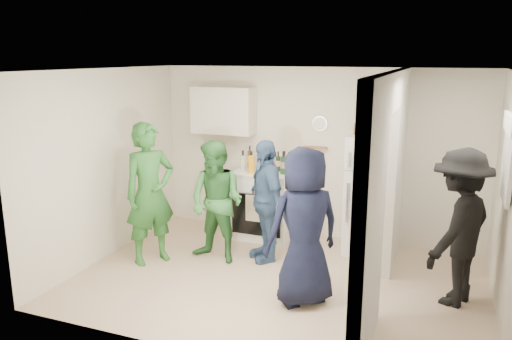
# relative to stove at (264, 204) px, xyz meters

# --- Properties ---
(floor) EXTENTS (4.80, 4.80, 0.00)m
(floor) POSITION_rel_stove_xyz_m (0.68, -1.37, -0.51)
(floor) COLOR tan
(floor) RESTS_ON ground
(wall_back) EXTENTS (4.80, 0.00, 4.80)m
(wall_back) POSITION_rel_stove_xyz_m (0.68, 0.33, 0.74)
(wall_back) COLOR silver
(wall_back) RESTS_ON floor
(wall_front) EXTENTS (4.80, 0.00, 4.80)m
(wall_front) POSITION_rel_stove_xyz_m (0.68, -3.07, 0.74)
(wall_front) COLOR silver
(wall_front) RESTS_ON floor
(wall_left) EXTENTS (0.00, 3.40, 3.40)m
(wall_left) POSITION_rel_stove_xyz_m (-1.72, -1.37, 0.74)
(wall_left) COLOR silver
(wall_left) RESTS_ON floor
(wall_right) EXTENTS (0.00, 3.40, 3.40)m
(wall_right) POSITION_rel_stove_xyz_m (3.08, -1.37, 0.74)
(wall_right) COLOR silver
(wall_right) RESTS_ON floor
(ceiling) EXTENTS (4.80, 4.80, 0.00)m
(ceiling) POSITION_rel_stove_xyz_m (0.68, -1.37, 1.99)
(ceiling) COLOR white
(ceiling) RESTS_ON wall_back
(partition_pier_back) EXTENTS (0.12, 1.20, 2.50)m
(partition_pier_back) POSITION_rel_stove_xyz_m (1.88, -0.27, 0.74)
(partition_pier_back) COLOR silver
(partition_pier_back) RESTS_ON floor
(partition_pier_front) EXTENTS (0.12, 1.20, 2.50)m
(partition_pier_front) POSITION_rel_stove_xyz_m (1.88, -2.47, 0.74)
(partition_pier_front) COLOR silver
(partition_pier_front) RESTS_ON floor
(partition_header) EXTENTS (0.12, 1.00, 0.40)m
(partition_header) POSITION_rel_stove_xyz_m (1.88, -1.37, 1.79)
(partition_header) COLOR silver
(partition_header) RESTS_ON partition_pier_back
(stove) EXTENTS (0.85, 0.71, 1.01)m
(stove) POSITION_rel_stove_xyz_m (0.00, 0.00, 0.00)
(stove) COLOR white
(stove) RESTS_ON floor
(upper_cabinet) EXTENTS (0.95, 0.34, 0.70)m
(upper_cabinet) POSITION_rel_stove_xyz_m (-0.72, 0.15, 1.34)
(upper_cabinet) COLOR silver
(upper_cabinet) RESTS_ON wall_back
(fridge) EXTENTS (0.67, 0.65, 1.63)m
(fridge) POSITION_rel_stove_xyz_m (1.57, -0.03, 0.31)
(fridge) COLOR white
(fridge) RESTS_ON floor
(wicker_basket) EXTENTS (0.35, 0.25, 0.15)m
(wicker_basket) POSITION_rel_stove_xyz_m (1.47, 0.02, 1.20)
(wicker_basket) COLOR brown
(wicker_basket) RESTS_ON fridge
(blue_bowl) EXTENTS (0.24, 0.24, 0.11)m
(blue_bowl) POSITION_rel_stove_xyz_m (1.47, 0.02, 1.33)
(blue_bowl) COLOR navy
(blue_bowl) RESTS_ON wicker_basket
(yellow_cup_stack_top) EXTENTS (0.09, 0.09, 0.25)m
(yellow_cup_stack_top) POSITION_rel_stove_xyz_m (1.79, -0.13, 1.25)
(yellow_cup_stack_top) COLOR #EAAF13
(yellow_cup_stack_top) RESTS_ON fridge
(wall_clock) EXTENTS (0.22, 0.02, 0.22)m
(wall_clock) POSITION_rel_stove_xyz_m (0.73, 0.31, 1.19)
(wall_clock) COLOR white
(wall_clock) RESTS_ON wall_back
(spice_shelf) EXTENTS (0.35, 0.08, 0.03)m
(spice_shelf) POSITION_rel_stove_xyz_m (0.68, 0.28, 0.84)
(spice_shelf) COLOR olive
(spice_shelf) RESTS_ON wall_back
(nook_window) EXTENTS (0.03, 0.70, 0.80)m
(nook_window) POSITION_rel_stove_xyz_m (3.06, -1.17, 1.14)
(nook_window) COLOR black
(nook_window) RESTS_ON wall_right
(nook_window_frame) EXTENTS (0.04, 0.76, 0.86)m
(nook_window_frame) POSITION_rel_stove_xyz_m (3.04, -1.17, 1.14)
(nook_window_frame) COLOR white
(nook_window_frame) RESTS_ON wall_right
(nook_valance) EXTENTS (0.04, 0.82, 0.18)m
(nook_valance) POSITION_rel_stove_xyz_m (3.02, -1.17, 1.49)
(nook_valance) COLOR white
(nook_valance) RESTS_ON wall_right
(yellow_cup_stack_stove) EXTENTS (0.09, 0.09, 0.25)m
(yellow_cup_stack_stove) POSITION_rel_stove_xyz_m (-0.12, -0.22, 0.63)
(yellow_cup_stack_stove) COLOR orange
(yellow_cup_stack_stove) RESTS_ON stove
(red_cup) EXTENTS (0.09, 0.09, 0.12)m
(red_cup) POSITION_rel_stove_xyz_m (0.22, -0.20, 0.57)
(red_cup) COLOR #C5390D
(red_cup) RESTS_ON stove
(person_green_left) EXTENTS (0.74, 0.80, 1.84)m
(person_green_left) POSITION_rel_stove_xyz_m (-1.06, -1.40, 0.42)
(person_green_left) COLOR #2C6829
(person_green_left) RESTS_ON floor
(person_green_center) EXTENTS (0.86, 0.72, 1.60)m
(person_green_center) POSITION_rel_stove_xyz_m (-0.27, -1.07, 0.29)
(person_green_center) COLOR #327237
(person_green_center) RESTS_ON floor
(person_denim) EXTENTS (0.92, 0.97, 1.62)m
(person_denim) POSITION_rel_stove_xyz_m (0.31, -0.80, 0.30)
(person_denim) COLOR #3A567F
(person_denim) RESTS_ON floor
(person_navy) EXTENTS (1.00, 0.98, 1.74)m
(person_navy) POSITION_rel_stove_xyz_m (1.10, -1.77, 0.36)
(person_navy) COLOR black
(person_navy) RESTS_ON floor
(person_nook) EXTENTS (1.04, 1.28, 1.72)m
(person_nook) POSITION_rel_stove_xyz_m (2.65, -1.17, 0.36)
(person_nook) COLOR black
(person_nook) RESTS_ON floor
(bottle_a) EXTENTS (0.07, 0.07, 0.33)m
(bottle_a) POSITION_rel_stove_xyz_m (-0.29, 0.13, 0.67)
(bottle_a) COLOR brown
(bottle_a) RESTS_ON stove
(bottle_b) EXTENTS (0.06, 0.06, 0.28)m
(bottle_b) POSITION_rel_stove_xyz_m (-0.20, -0.06, 0.65)
(bottle_b) COLOR #194B19
(bottle_b) RESTS_ON stove
(bottle_c) EXTENTS (0.06, 0.06, 0.33)m
(bottle_c) POSITION_rel_stove_xyz_m (-0.09, 0.14, 0.67)
(bottle_c) COLOR silver
(bottle_c) RESTS_ON stove
(bottle_d) EXTENTS (0.06, 0.06, 0.27)m
(bottle_d) POSITION_rel_stove_xyz_m (0.04, -0.05, 0.64)
(bottle_d) COLOR #5B2D0F
(bottle_d) RESTS_ON stove
(bottle_e) EXTENTS (0.06, 0.06, 0.24)m
(bottle_e) POSITION_rel_stove_xyz_m (0.11, 0.19, 0.63)
(bottle_e) COLOR gray
(bottle_e) RESTS_ON stove
(bottle_f) EXTENTS (0.06, 0.06, 0.29)m
(bottle_f) POSITION_rel_stove_xyz_m (0.20, 0.03, 0.65)
(bottle_f) COLOR #153A21
(bottle_f) RESTS_ON stove
(bottle_g) EXTENTS (0.08, 0.08, 0.29)m
(bottle_g) POSITION_rel_stove_xyz_m (0.26, 0.12, 0.65)
(bottle_g) COLOR olive
(bottle_g) RESTS_ON stove
(bottle_h) EXTENTS (0.08, 0.08, 0.30)m
(bottle_h) POSITION_rel_stove_xyz_m (-0.29, -0.12, 0.66)
(bottle_h) COLOR #B3B9C0
(bottle_h) RESTS_ON stove
(bottle_i) EXTENTS (0.07, 0.07, 0.27)m
(bottle_i) POSITION_rel_stove_xyz_m (0.03, 0.11, 0.64)
(bottle_i) COLOR brown
(bottle_i) RESTS_ON stove
(bottle_j) EXTENTS (0.07, 0.07, 0.33)m
(bottle_j) POSITION_rel_stove_xyz_m (0.32, -0.10, 0.67)
(bottle_j) COLOR #1C5424
(bottle_j) RESTS_ON stove
(bottle_k) EXTENTS (0.08, 0.08, 0.26)m
(bottle_k) POSITION_rel_stove_xyz_m (-0.22, 0.04, 0.64)
(bottle_k) COLOR #935821
(bottle_k) RESTS_ON stove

